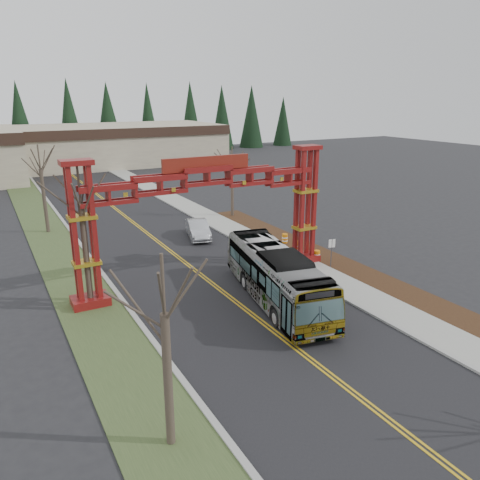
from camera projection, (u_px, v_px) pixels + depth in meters
ground at (418, 443)px, 17.31m from camera, size 200.00×200.00×0.00m
road at (172, 253)px, 38.18m from camera, size 12.00×110.00×0.02m
lane_line_left at (171, 253)px, 38.12m from camera, size 0.12×100.00×0.01m
lane_line_right at (174, 252)px, 38.23m from camera, size 0.12×100.00×0.01m
curb_right at (238, 241)px, 41.01m from camera, size 0.30×110.00×0.15m
sidewalk_right at (252, 239)px, 41.68m from camera, size 2.60×110.00×0.14m
landscape_strip at (404, 292)px, 30.37m from camera, size 2.60×50.00×0.12m
grass_median at (70, 269)px, 34.46m from camera, size 4.00×110.00×0.08m
curb_left at (96, 265)px, 35.31m from camera, size 0.30×110.00×0.15m
gateway_arch at (207, 197)px, 30.56m from camera, size 18.20×1.60×8.90m
retail_building_east at (115, 144)px, 87.65m from camera, size 38.00×20.30×7.00m
conifer_treeline at (49, 126)px, 92.30m from camera, size 116.10×5.60×13.00m
transit_bus at (277, 276)px, 28.78m from camera, size 5.14×12.32×3.34m
silver_sedan at (198, 229)px, 41.98m from camera, size 2.88×5.14×1.60m
bare_tree_median_near at (164, 315)px, 15.74m from camera, size 3.26×3.26×7.44m
bare_tree_median_mid at (81, 204)px, 26.64m from camera, size 3.52×3.52×8.74m
bare_tree_median_far at (40, 169)px, 42.09m from camera, size 3.29×3.29×8.14m
bare_tree_right_far at (232, 167)px, 48.17m from camera, size 3.15×3.15×7.33m
street_sign at (332, 248)px, 34.27m from camera, size 0.51×0.17×2.26m
barrel_south at (317, 256)px, 36.00m from camera, size 0.50×0.50×0.92m
barrel_mid at (296, 247)px, 37.87m from camera, size 0.57×0.57×1.05m
barrel_north at (285, 239)px, 40.30m from camera, size 0.49×0.49×0.91m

